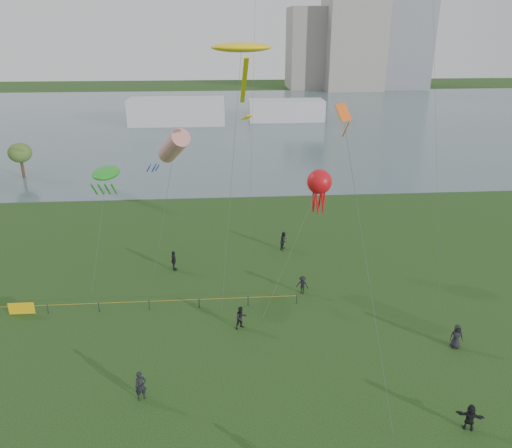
{
  "coord_description": "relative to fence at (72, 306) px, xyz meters",
  "views": [
    {
      "loc": [
        -2.54,
        -23.49,
        21.29
      ],
      "look_at": [
        0.0,
        10.0,
        8.0
      ],
      "focal_mm": 35.0,
      "sensor_mm": 36.0,
      "label": 1
    }
  ],
  "objects": [
    {
      "name": "spectator_b",
      "position": [
        18.86,
        1.65,
        0.27
      ],
      "size": [
        1.22,
        0.98,
        1.65
      ],
      "primitive_type": "imported",
      "rotation": [
        0.0,
        0.0,
        -0.4
      ],
      "color": "black",
      "rests_on": "ground_plane"
    },
    {
      "name": "kite_delta",
      "position": [
        20.69,
        -2.4,
        14.32
      ],
      "size": [
        1.41,
        13.84,
        16.44
      ],
      "rotation": [
        0.0,
        0.0,
        -0.23
      ],
      "color": "#3F3F42"
    },
    {
      "name": "fence",
      "position": [
        0.0,
        0.0,
        0.0
      ],
      "size": [
        24.07,
        0.07,
        1.05
      ],
      "color": "black",
      "rests_on": "ground_plane"
    },
    {
      "name": "spectator_e",
      "position": [
        25.77,
        -14.43,
        0.27
      ],
      "size": [
        1.6,
        1.03,
        1.65
      ],
      "primitive_type": "imported",
      "rotation": [
        0.0,
        0.0,
        2.75
      ],
      "color": "black",
      "rests_on": "ground_plane"
    },
    {
      "name": "kite_octopus",
      "position": [
        21.18,
        7.73,
        7.49
      ],
      "size": [
        7.21,
        10.87,
        9.27
      ],
      "rotation": [
        0.0,
        0.0,
        -0.15
      ],
      "color": "#3F3F42"
    },
    {
      "name": "spectator_a",
      "position": [
        13.39,
        -3.26,
        0.36
      ],
      "size": [
        1.1,
        1.01,
        1.82
      ],
      "primitive_type": "imported",
      "rotation": [
        0.0,
        0.0,
        0.46
      ],
      "color": "black",
      "rests_on": "ground_plane"
    },
    {
      "name": "spectator_d",
      "position": [
        28.49,
        -6.83,
        0.36
      ],
      "size": [
        0.98,
        0.73,
        1.83
      ],
      "primitive_type": "imported",
      "rotation": [
        0.0,
        0.0,
        -0.18
      ],
      "color": "black",
      "rests_on": "ground_plane"
    },
    {
      "name": "lake",
      "position": [
        14.61,
        87.95,
        -0.53
      ],
      "size": [
        400.0,
        120.0,
        0.08
      ],
      "primitive_type": "cube",
      "color": "slate",
      "rests_on": "ground_plane"
    },
    {
      "name": "kite_windsock",
      "position": [
        8.12,
        7.97,
        11.01
      ],
      "size": [
        4.18,
        4.99,
        13.43
      ],
      "rotation": [
        0.0,
        0.0,
        -0.13
      ],
      "color": "#3F3F42"
    },
    {
      "name": "kite_stingray",
      "position": [
        14.18,
        8.71,
        19.08
      ],
      "size": [
        5.14,
        11.53,
        20.11
      ],
      "rotation": [
        0.0,
        0.0,
        0.19
      ],
      "color": "#3F3F42"
    },
    {
      "name": "spectator_f",
      "position": [
        6.92,
        -10.51,
        0.41
      ],
      "size": [
        0.83,
        0.69,
        1.94
      ],
      "primitive_type": "imported",
      "rotation": [
        0.0,
        0.0,
        0.38
      ],
      "color": "black",
      "rests_on": "ground_plane"
    },
    {
      "name": "building_mid",
      "position": [
        60.61,
        149.95,
        18.45
      ],
      "size": [
        20.0,
        20.0,
        38.0
      ],
      "primitive_type": "cube",
      "color": "gray",
      "rests_on": "ground_plane"
    },
    {
      "name": "ground_plane",
      "position": [
        14.61,
        -12.05,
        -0.55
      ],
      "size": [
        400.0,
        400.0,
        0.0
      ],
      "primitive_type": "plane",
      "color": "#173210"
    },
    {
      "name": "kite_creature",
      "position": [
        2.17,
        7.56,
        8.83
      ],
      "size": [
        2.55,
        6.54,
        9.82
      ],
      "rotation": [
        0.0,
        0.0,
        -0.18
      ],
      "color": "#3F3F42"
    },
    {
      "name": "building_low",
      "position": [
        46.61,
        155.95,
        13.45
      ],
      "size": [
        16.0,
        18.0,
        28.0
      ],
      "primitive_type": "cube",
      "color": "gray",
      "rests_on": "ground_plane"
    },
    {
      "name": "spectator_c",
      "position": [
        7.58,
        6.94,
        0.42
      ],
      "size": [
        0.66,
        1.21,
        1.95
      ],
      "primitive_type": "imported",
      "rotation": [
        0.0,
        0.0,
        1.74
      ],
      "color": "black",
      "rests_on": "ground_plane"
    },
    {
      "name": "pavilion_right",
      "position": [
        28.61,
        85.95,
        1.95
      ],
      "size": [
        18.0,
        7.0,
        5.0
      ],
      "primitive_type": "cube",
      "color": "silver",
      "rests_on": "ground_plane"
    },
    {
      "name": "pavilion_left",
      "position": [
        2.61,
        82.95,
        2.45
      ],
      "size": [
        22.0,
        8.0,
        6.0
      ],
      "primitive_type": "cube",
      "color": "silver",
      "rests_on": "ground_plane"
    },
    {
      "name": "spectator_g",
      "position": [
        18.46,
        10.9,
        0.39
      ],
      "size": [
        1.08,
        1.16,
        1.9
      ],
      "primitive_type": "imported",
      "rotation": [
        0.0,
        0.0,
        1.04
      ],
      "color": "black",
      "rests_on": "ground_plane"
    }
  ]
}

